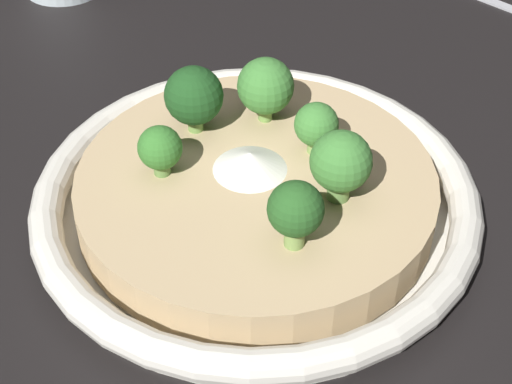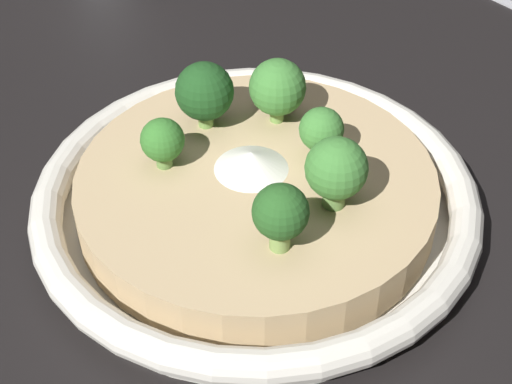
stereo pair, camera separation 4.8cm
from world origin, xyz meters
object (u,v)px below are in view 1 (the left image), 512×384
at_px(risotto_bowl, 256,198).
at_px(broccoli_right, 321,129).
at_px(broccoli_back_right, 266,87).
at_px(broccoli_front, 296,211).
at_px(broccoli_left, 160,149).
at_px(broccoli_front_right, 341,163).
at_px(broccoli_back, 194,96).

bearing_deg(risotto_bowl, broccoli_right, -5.88).
bearing_deg(risotto_bowl, broccoli_back_right, 51.54).
bearing_deg(broccoli_front, broccoli_left, 109.59).
height_order(broccoli_front, broccoli_front_right, broccoli_front_right).
xyz_separation_m(broccoli_front_right, broccoli_right, (0.01, 0.04, -0.01)).
bearing_deg(broccoli_front_right, broccoli_left, 135.70).
distance_m(risotto_bowl, broccoli_front_right, 0.07).
height_order(broccoli_back_right, broccoli_right, broccoli_back_right).
height_order(risotto_bowl, broccoli_back_right, broccoli_back_right).
xyz_separation_m(broccoli_right, broccoli_back, (-0.05, 0.06, 0.01)).
height_order(broccoli_back_right, broccoli_back, same).
xyz_separation_m(risotto_bowl, broccoli_back_right, (0.04, 0.05, 0.04)).
distance_m(broccoli_left, broccoli_front_right, 0.11).
bearing_deg(broccoli_left, broccoli_back, 35.62).
relative_size(broccoli_right, broccoli_back, 0.76).
relative_size(broccoli_left, broccoli_front, 0.79).
bearing_deg(broccoli_back, broccoli_right, -51.09).
relative_size(broccoli_back_right, broccoli_right, 1.28).
bearing_deg(broccoli_back_right, broccoli_right, -81.41).
bearing_deg(broccoli_front, broccoli_front_right, 22.65).
relative_size(risotto_bowl, broccoli_back_right, 6.26).
xyz_separation_m(broccoli_front, broccoli_back, (0.01, 0.12, 0.00)).
bearing_deg(broccoli_right, broccoli_back_right, 98.59).
xyz_separation_m(broccoli_left, broccoli_back, (0.04, 0.03, 0.01)).
distance_m(broccoli_front_right, broccoli_back, 0.11).
distance_m(broccoli_right, broccoli_back, 0.08).
xyz_separation_m(broccoli_back_right, broccoli_front_right, (-0.01, -0.09, 0.00)).
height_order(broccoli_front, broccoli_right, broccoli_front).
bearing_deg(broccoli_back, broccoli_front_right, -69.62).
height_order(broccoli_left, broccoli_right, broccoli_right).
xyz_separation_m(risotto_bowl, broccoli_front_right, (0.03, -0.04, 0.04)).
relative_size(broccoli_front, broccoli_back, 0.92).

